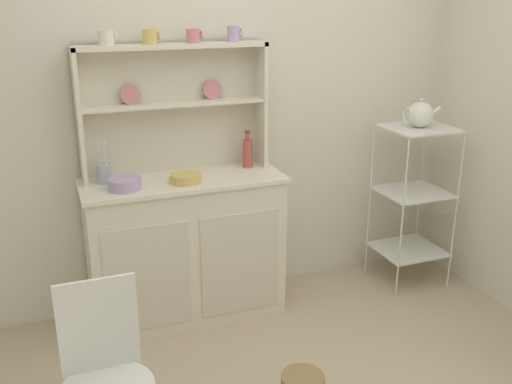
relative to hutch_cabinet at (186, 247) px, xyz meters
name	(u,v)px	position (x,y,z in m)	size (l,w,h in m)	color
wall_back	(215,102)	(0.28, 0.26, 0.80)	(3.84, 0.05, 2.50)	silver
hutch_cabinet	(186,247)	(0.00, 0.00, 0.00)	(1.14, 0.45, 0.87)	silver
hutch_shelf_unit	(173,99)	(0.00, 0.17, 0.85)	(1.07, 0.18, 0.73)	beige
bakers_rack	(413,189)	(1.51, -0.09, 0.21)	(0.43, 0.40, 1.07)	silver
wire_chair	(104,366)	(-0.60, -1.11, 0.07)	(0.36, 0.36, 0.85)	white
cup_cream_0	(106,38)	(-0.34, 0.12, 1.20)	(0.10, 0.08, 0.08)	silver
cup_gold_1	(150,37)	(-0.12, 0.12, 1.20)	(0.09, 0.08, 0.08)	#DBB760
cup_rose_2	(193,36)	(0.12, 0.12, 1.20)	(0.09, 0.07, 0.08)	#D17A84
cup_lilac_3	(234,34)	(0.36, 0.12, 1.20)	(0.08, 0.07, 0.09)	#B79ECC
bowl_mixing_large	(125,184)	(-0.33, -0.07, 0.46)	(0.18, 0.18, 0.06)	#B79ECC
bowl_floral_medium	(186,178)	(0.00, -0.07, 0.45)	(0.17, 0.17, 0.05)	#DBB760
jam_bottle	(248,153)	(0.42, 0.09, 0.52)	(0.06, 0.06, 0.22)	#B74C47
utensil_jar	(104,173)	(-0.42, 0.08, 0.48)	(0.08, 0.08, 0.24)	#B2B7C6
porcelain_teapot	(420,114)	(1.51, -0.09, 0.70)	(0.25, 0.16, 0.18)	white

